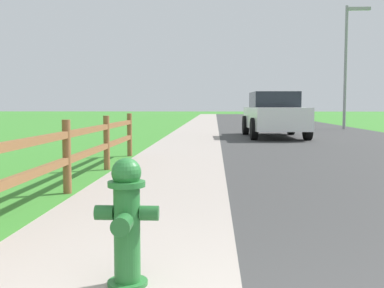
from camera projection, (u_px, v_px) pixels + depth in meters
The scene contains 8 objects.
ground_plane at pixel (218, 126), 26.48m from camera, with size 120.00×120.00×0.00m, color #3B852E.
road_asphalt at pixel (276, 125), 28.30m from camera, with size 7.00×66.00×0.01m, color #3A3A3A.
curb_concrete at pixel (168, 124), 28.61m from camera, with size 6.00×66.00×0.01m, color #A59990.
grass_verge at pixel (143, 124), 28.68m from camera, with size 5.00×66.00×0.00m, color #3B852E.
fire_hydrant at pixel (127, 220), 3.04m from camera, with size 0.41×0.36×0.83m.
rail_fence at pixel (67, 151), 6.20m from camera, with size 0.11×9.29×0.98m.
parked_suv_white at pixel (274, 114), 17.28m from camera, with size 2.12×4.73×1.64m.
street_lamp at pixel (348, 56), 22.84m from camera, with size 1.17×0.20×5.90m.
Camera 1 is at (-0.18, -1.51, 1.16)m, focal length 44.51 mm.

